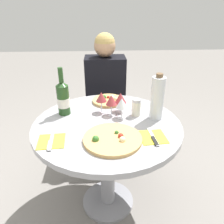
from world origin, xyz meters
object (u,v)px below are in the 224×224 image
Objects in this scene: seated_diner at (106,106)px; pizza_large at (112,139)px; wine_bottle at (63,98)px; tall_carafe at (157,98)px; dining_table at (107,140)px; chair_behind_diner at (106,109)px.

seated_diner reaches higher than pizza_large.
wine_bottle reaches higher than tall_carafe.
dining_table is 2.87× the size of pizza_large.
tall_carafe reaches higher than chair_behind_diner.
tall_carafe is at bearing 112.52° from chair_behind_diner.
seated_diner is 0.77m from tall_carafe.
wine_bottle is (-0.29, 0.15, 0.25)m from dining_table.
pizza_large is (0.01, -0.87, 0.20)m from seated_diner.
pizza_large is at bearing 90.59° from chair_behind_diner.
pizza_large is 0.49m from wine_bottle.
pizza_large is at bearing -140.81° from tall_carafe.
tall_carafe reaches higher than pizza_large.
wine_bottle is 1.06× the size of tall_carafe.
tall_carafe is at bearing 7.66° from dining_table.
dining_table is 3.10× the size of tall_carafe.
dining_table is 0.80× the size of seated_diner.
dining_table is 0.25m from pizza_large.
seated_diner reaches higher than dining_table.
pizza_large is 1.08× the size of tall_carafe.
seated_diner reaches higher than wine_bottle.
wine_bottle is at bearing 65.19° from chair_behind_diner.
chair_behind_diner is at bearing 112.52° from tall_carafe.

